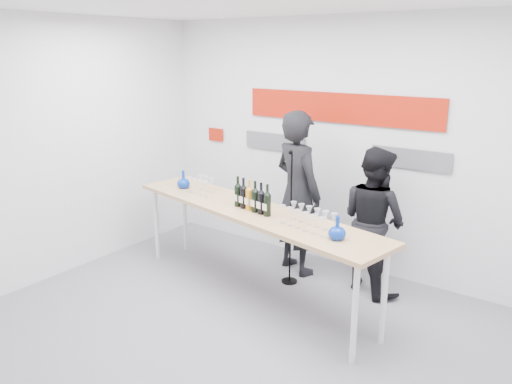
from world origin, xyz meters
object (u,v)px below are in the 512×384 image
tasting_table (250,215)px  presenter_left (298,193)px  presenter_right (374,220)px  mic_stand (290,244)px

tasting_table → presenter_left: bearing=96.2°
tasting_table → presenter_left: presenter_left is taller
presenter_right → mic_stand: 0.97m
mic_stand → presenter_left: bearing=101.8°
tasting_table → mic_stand: (0.20, 0.49, -0.44)m
presenter_right → mic_stand: size_ratio=1.04×
presenter_left → mic_stand: bearing=129.0°
presenter_right → mic_stand: presenter_right is taller
tasting_table → presenter_right: 1.35m
presenter_left → mic_stand: size_ratio=1.24×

